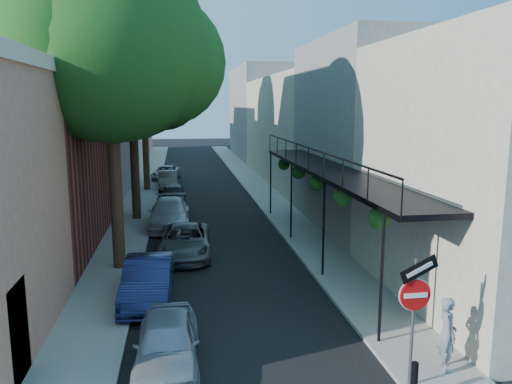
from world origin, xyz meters
name	(u,v)px	position (x,y,z in m)	size (l,w,h in m)	color
road_surface	(200,183)	(0.00, 30.00, 0.01)	(6.00, 64.00, 0.01)	black
sidewalk_left	(147,183)	(-4.00, 30.00, 0.06)	(2.00, 64.00, 0.12)	gray
sidewalk_right	(251,181)	(4.00, 30.00, 0.06)	(2.00, 64.00, 0.12)	gray
buildings_left	(66,119)	(-9.30, 28.76, 4.94)	(10.10, 59.10, 12.00)	tan
buildings_right	(316,125)	(8.99, 29.49, 4.42)	(9.80, 55.00, 10.00)	beige
sign_post	(415,300)	(3.16, 0.97, 2.04)	(0.89, 0.17, 2.99)	#595B60
bollard	(414,381)	(3.00, 0.50, 0.52)	(0.14, 0.14, 0.80)	black
oak_near	(123,49)	(-3.37, 10.26, 7.88)	(7.48, 6.80, 11.42)	#342215
oak_mid	(139,83)	(-3.42, 18.23, 7.06)	(6.60, 6.00, 10.20)	#342215
oak_far	(150,70)	(-3.35, 27.27, 8.26)	(7.70, 7.00, 11.90)	#342215
parked_car_a	(167,343)	(-1.93, 2.72, 0.61)	(1.45, 3.60, 1.23)	#8D939C
parked_car_b	(148,280)	(-2.58, 6.82, 0.66)	(1.40, 4.02, 1.32)	#161D47
parked_car_c	(185,241)	(-1.40, 11.32, 0.61)	(2.02, 4.37, 1.22)	#53555A
parked_car_d	(170,213)	(-2.08, 16.25, 0.68)	(1.91, 4.69, 1.36)	silver
parked_car_e	(173,195)	(-1.94, 21.59, 0.63)	(1.48, 3.68, 1.26)	black
parked_car_f	(168,180)	(-2.38, 27.78, 0.63)	(1.33, 3.81, 1.25)	#6F665D
parked_car_g	(166,173)	(-2.60, 32.02, 0.57)	(1.88, 4.07, 1.13)	#9098A2
pedestrian	(447,334)	(4.24, 1.50, 0.96)	(0.62, 0.40, 1.69)	slate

